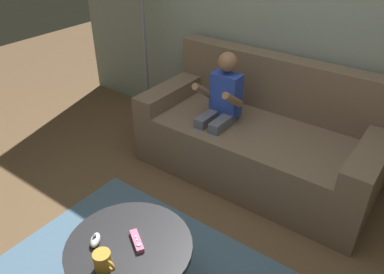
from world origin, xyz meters
name	(u,v)px	position (x,y,z in m)	size (l,w,h in m)	color
ground_plane	(157,274)	(0.00, 0.00, 0.00)	(8.93, 8.93, 0.00)	brown
couch	(260,138)	(-0.02, 1.21, 0.29)	(1.72, 0.80, 0.84)	#75604C
person_seated_on_couch	(219,108)	(-0.28, 1.04, 0.53)	(0.29, 0.36, 0.92)	slate
coffee_table	(129,250)	(0.00, -0.18, 0.36)	(0.61, 0.61, 0.39)	#232326
game_remote_pink_near_edge	(137,241)	(0.02, -0.14, 0.41)	(0.14, 0.10, 0.03)	pink
nunchuk_white	(95,240)	(-0.14, -0.26, 0.41)	(0.09, 0.10, 0.05)	white
coffee_mug	(103,261)	(0.01, -0.34, 0.44)	(0.12, 0.08, 0.09)	#B78C2D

